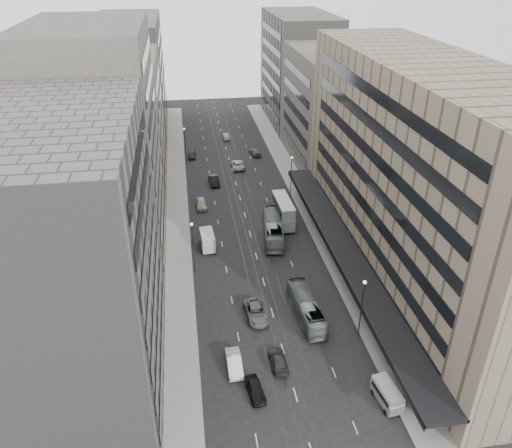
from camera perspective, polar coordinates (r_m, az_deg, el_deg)
ground at (r=65.99m, az=2.04°, el=-10.63°), size 220.00×220.00×0.00m
sidewalk_right at (r=99.42m, az=4.95°, el=3.85°), size 4.00×125.00×0.15m
sidewalk_left at (r=97.00m, az=-9.01°, el=2.92°), size 4.00×125.00×0.15m
department_store at (r=71.22m, az=18.34°, el=5.07°), size 19.20×60.00×30.00m
building_right_mid at (r=110.82m, az=8.40°, el=12.89°), size 15.00×28.00×24.00m
building_right_far at (r=138.50m, az=4.90°, el=17.13°), size 15.00×32.00×28.00m
building_left_a at (r=51.21m, az=-20.36°, el=-4.93°), size 15.00×28.00×30.00m
building_left_b at (r=74.26m, az=-17.24°, el=7.92°), size 15.00×26.00×34.00m
building_left_c at (r=101.06m, az=-15.09°, el=10.95°), size 15.00×28.00×25.00m
building_left_d at (r=132.47m, az=-13.97°, el=15.89°), size 15.00×38.00×28.00m
lamp_right_near at (r=61.29m, az=12.05°, el=-8.72°), size 0.44×0.44×8.32m
lamp_right_far at (r=94.63m, az=4.06°, el=5.95°), size 0.44×0.44×8.32m
lamp_left_near at (r=72.05m, az=-7.24°, el=-2.05°), size 0.44×0.44×8.32m
lamp_left_far at (r=111.22m, az=-8.12°, el=9.29°), size 0.44×0.44×8.32m
bus_near at (r=65.42m, az=5.77°, el=-9.51°), size 3.08×10.79×2.97m
bus_far at (r=82.05m, az=1.97°, el=-0.53°), size 4.47×12.44×3.39m
double_decker at (r=86.03m, az=3.13°, el=1.51°), size 2.78×8.46×4.59m
vw_microbus at (r=56.69m, az=14.76°, el=-18.28°), size 2.34×4.34×2.24m
panel_van at (r=79.46m, az=-5.57°, el=-1.82°), size 2.46×4.64×2.85m
sedan_0 at (r=56.17m, az=-0.09°, el=-18.39°), size 2.13×4.26×1.39m
sedan_1 at (r=58.85m, az=-2.50°, el=-15.58°), size 1.71×4.71×1.54m
sedan_2 at (r=65.54m, az=0.01°, el=-10.04°), size 2.99×5.81×1.57m
sedan_3 at (r=59.30m, az=2.54°, el=-15.29°), size 1.93×4.60×1.33m
sedan_4 at (r=92.67m, az=-6.28°, el=2.32°), size 2.12×4.81×1.61m
sedan_5 at (r=101.95m, az=-4.82°, el=4.97°), size 2.10×5.10×1.64m
sedan_6 at (r=109.70m, az=-2.10°, el=6.81°), size 2.67×5.67×1.57m
sedan_7 at (r=117.04m, az=-0.13°, el=8.24°), size 2.59×5.11×1.42m
sedan_8 at (r=116.32m, az=-7.32°, el=7.87°), size 2.00×4.31×1.43m
sedan_9 at (r=127.78m, az=-3.49°, el=9.98°), size 1.73×4.32×1.40m
pedestrian at (r=57.17m, az=16.76°, el=-18.33°), size 0.84×0.75×1.93m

